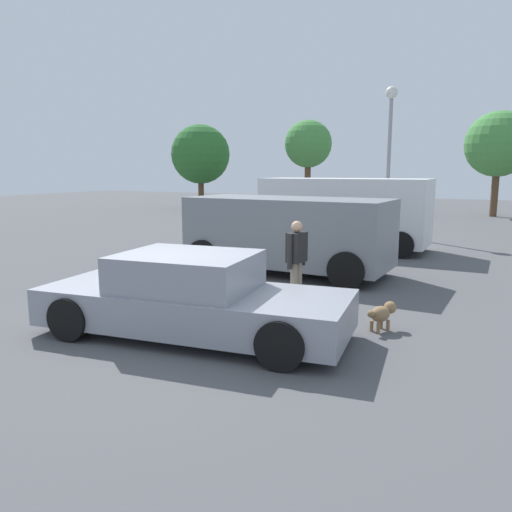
% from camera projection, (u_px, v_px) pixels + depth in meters
% --- Properties ---
extents(ground_plane, '(80.00, 80.00, 0.00)m').
position_uv_depth(ground_plane, '(194.00, 334.00, 7.53)').
color(ground_plane, '#515154').
extents(sedan_foreground, '(4.78, 2.31, 1.24)m').
position_uv_depth(sedan_foreground, '(192.00, 298.00, 7.36)').
color(sedan_foreground, gray).
rests_on(sedan_foreground, ground_plane).
extents(dog, '(0.39, 0.55, 0.43)m').
position_uv_depth(dog, '(382.00, 313.00, 7.64)').
color(dog, olive).
rests_on(dog, ground_plane).
extents(van_white, '(5.09, 2.15, 2.19)m').
position_uv_depth(van_white, '(345.00, 211.00, 15.47)').
color(van_white, white).
rests_on(van_white, ground_plane).
extents(suv_dark, '(4.83, 2.21, 1.80)m').
position_uv_depth(suv_dark, '(288.00, 232.00, 11.82)').
color(suv_dark, gray).
rests_on(suv_dark, ground_plane).
extents(pedestrian, '(0.29, 0.57, 1.53)m').
position_uv_depth(pedestrian, '(297.00, 255.00, 9.14)').
color(pedestrian, gray).
rests_on(pedestrian, ground_plane).
extents(light_post_near, '(0.44, 0.44, 5.46)m').
position_uv_depth(light_post_near, '(390.00, 133.00, 18.37)').
color(light_post_near, gray).
rests_on(light_post_near, ground_plane).
extents(tree_back_left, '(3.70, 3.70, 5.29)m').
position_uv_depth(tree_back_left, '(200.00, 154.00, 31.48)').
color(tree_back_left, brown).
rests_on(tree_back_left, ground_plane).
extents(tree_back_center, '(2.93, 2.93, 5.52)m').
position_uv_depth(tree_back_center, '(308.00, 145.00, 30.89)').
color(tree_back_center, brown).
rests_on(tree_back_center, ground_plane).
extents(tree_back_right, '(3.40, 3.40, 5.49)m').
position_uv_depth(tree_back_right, '(499.00, 144.00, 25.94)').
color(tree_back_right, brown).
rests_on(tree_back_right, ground_plane).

